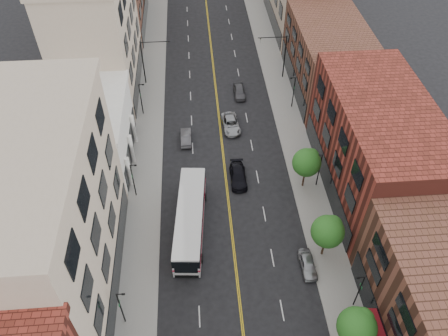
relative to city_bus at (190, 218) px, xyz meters
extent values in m
cube|color=gray|center=(-5.47, 16.48, -1.84)|extent=(4.00, 110.00, 0.15)
cube|color=gray|center=(14.53, 16.48, -1.84)|extent=(4.00, 110.00, 0.15)
cube|color=tan|center=(-12.47, -5.52, 7.08)|extent=(10.00, 22.00, 18.00)
cube|color=silver|center=(-12.47, 12.48, 2.08)|extent=(10.00, 14.00, 8.00)
cube|color=tan|center=(-12.47, 29.48, 7.08)|extent=(10.00, 20.00, 18.00)
cube|color=#5C2118|center=(21.53, 5.48, 4.08)|extent=(10.00, 22.00, 12.00)
cube|color=brown|center=(21.53, 26.48, 3.08)|extent=(10.00, 20.00, 10.00)
sphere|color=#1D611B|center=(13.83, -14.52, 2.13)|extent=(3.40, 3.40, 3.40)
sphere|color=#1D611B|center=(14.33, -14.12, 2.64)|extent=(2.04, 2.04, 2.04)
cylinder|color=black|center=(13.83, -4.52, -0.52)|extent=(0.22, 0.22, 2.50)
sphere|color=#1D611B|center=(13.83, -4.52, 2.13)|extent=(3.40, 3.40, 3.40)
sphere|color=#1D611B|center=(14.33, -4.12, 2.64)|extent=(2.04, 2.04, 2.04)
cylinder|color=black|center=(13.83, 5.48, -0.52)|extent=(0.22, 0.22, 2.50)
sphere|color=#1D611B|center=(13.83, 5.48, 2.13)|extent=(3.40, 3.40, 3.40)
sphere|color=#1D611B|center=(14.33, 5.88, 2.64)|extent=(2.04, 2.04, 2.04)
cylinder|color=black|center=(-6.47, -10.52, 0.73)|extent=(0.14, 0.14, 5.00)
cylinder|color=black|center=(-6.12, -10.52, 3.23)|extent=(0.70, 0.10, 0.10)
cube|color=black|center=(-5.87, -10.52, 3.18)|extent=(0.28, 0.14, 0.14)
cube|color=#19592D|center=(-6.47, -10.52, 1.63)|extent=(0.04, 0.55, 0.35)
cylinder|color=black|center=(-6.47, 5.48, 0.73)|extent=(0.14, 0.14, 5.00)
cylinder|color=black|center=(-6.12, 5.48, 3.23)|extent=(0.70, 0.10, 0.10)
cube|color=black|center=(-5.87, 5.48, 3.18)|extent=(0.28, 0.14, 0.14)
cube|color=#19592D|center=(-6.47, 5.48, 1.63)|extent=(0.04, 0.55, 0.35)
cylinder|color=black|center=(-6.47, 21.48, 0.73)|extent=(0.14, 0.14, 5.00)
cylinder|color=black|center=(-6.12, 21.48, 3.23)|extent=(0.70, 0.10, 0.10)
cube|color=black|center=(-5.87, 21.48, 3.18)|extent=(0.28, 0.14, 0.14)
cube|color=#19592D|center=(-6.47, 21.48, 1.63)|extent=(0.04, 0.55, 0.35)
cylinder|color=black|center=(15.53, -10.52, 0.73)|extent=(0.14, 0.14, 5.00)
cylinder|color=black|center=(15.18, -10.52, 3.23)|extent=(0.70, 0.10, 0.10)
cube|color=black|center=(14.93, -10.52, 3.18)|extent=(0.28, 0.14, 0.14)
cube|color=#19592D|center=(15.53, -10.52, 1.63)|extent=(0.04, 0.55, 0.35)
cylinder|color=black|center=(15.53, 5.48, 0.73)|extent=(0.14, 0.14, 5.00)
cylinder|color=black|center=(15.18, 5.48, 3.23)|extent=(0.70, 0.10, 0.10)
cube|color=black|center=(14.93, 5.48, 3.18)|extent=(0.28, 0.14, 0.14)
cube|color=#19592D|center=(15.53, 5.48, 1.63)|extent=(0.04, 0.55, 0.35)
cylinder|color=black|center=(15.53, 21.48, 0.73)|extent=(0.14, 0.14, 5.00)
cylinder|color=black|center=(15.18, 21.48, 3.23)|extent=(0.70, 0.10, 0.10)
cube|color=black|center=(14.93, 21.48, 3.18)|extent=(0.28, 0.14, 0.14)
cube|color=#19592D|center=(15.53, 21.48, 1.63)|extent=(0.04, 0.55, 0.35)
cylinder|color=black|center=(-6.47, 29.48, 1.83)|extent=(0.18, 0.18, 7.20)
cylinder|color=black|center=(-4.27, 29.48, 5.23)|extent=(4.40, 0.12, 0.12)
imported|color=black|center=(-2.47, 29.48, 4.83)|extent=(0.15, 0.18, 0.90)
cylinder|color=black|center=(15.53, 29.48, 1.83)|extent=(0.18, 0.18, 7.20)
cylinder|color=black|center=(13.33, 29.48, 5.23)|extent=(4.40, 0.12, 0.12)
imported|color=black|center=(11.53, 29.48, 4.83)|extent=(0.15, 0.18, 0.90)
cube|color=silver|center=(0.00, 0.01, -0.16)|extent=(3.90, 12.97, 3.09)
cube|color=black|center=(0.00, 0.01, 0.58)|extent=(3.94, 13.02, 1.12)
cube|color=red|center=(0.00, 0.01, -0.48)|extent=(3.94, 13.02, 0.23)
cube|color=black|center=(-0.57, -6.37, 0.10)|extent=(2.34, 0.27, 1.70)
cylinder|color=black|center=(-1.78, -4.11, -1.41)|extent=(0.39, 1.04, 1.02)
cylinder|color=black|center=(1.02, -4.36, -1.41)|extent=(0.39, 1.04, 1.02)
cylinder|color=black|center=(-1.02, 4.38, -1.41)|extent=(0.39, 1.04, 1.02)
cylinder|color=black|center=(1.78, 4.13, -1.41)|extent=(0.39, 1.04, 1.02)
imported|color=#9C9EA3|center=(11.93, -6.04, -1.27)|extent=(1.61, 3.82, 1.29)
imported|color=#535358|center=(-0.31, 15.09, -1.26)|extent=(1.41, 4.00, 1.32)
imported|color=black|center=(6.03, 7.15, -1.22)|extent=(1.97, 4.84, 1.40)
imported|color=#999CA0|center=(6.03, 17.41, -1.21)|extent=(2.73, 5.26, 1.42)
imported|color=#48474C|center=(8.05, 25.11, -1.19)|extent=(1.76, 4.27, 1.45)
camera|label=1|loc=(1.36, -30.19, 37.60)|focal=35.00mm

